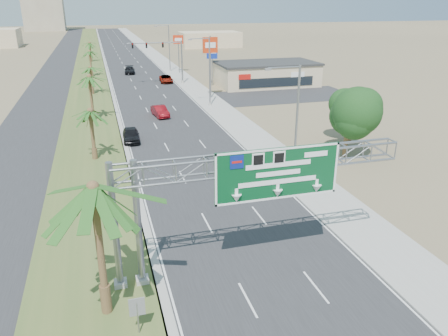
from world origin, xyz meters
TOP-DOWN VIEW (x-y plane):
  - road at (0.00, 110.00)m, footprint 12.00×300.00m
  - sidewalk_right at (8.50, 110.00)m, footprint 4.00×300.00m
  - median_grass at (-10.00, 110.00)m, footprint 7.00×300.00m
  - opposing_road at (-17.00, 110.00)m, footprint 8.00×300.00m
  - sign_gantry at (-1.06, 9.93)m, footprint 16.75×1.24m
  - palm_near at (-9.20, 8.00)m, footprint 5.70×5.70m
  - palm_row_b at (-9.50, 32.00)m, footprint 3.99×3.99m
  - palm_row_c at (-9.50, 48.00)m, footprint 3.99×3.99m
  - palm_row_d at (-9.50, 66.00)m, footprint 3.99×3.99m
  - palm_row_e at (-9.50, 85.00)m, footprint 3.99×3.99m
  - palm_row_f at (-9.50, 110.00)m, footprint 3.99×3.99m
  - streetlight_near at (7.30, 22.00)m, footprint 3.27×0.44m
  - streetlight_mid at (7.30, 52.00)m, footprint 3.27×0.44m
  - streetlight_far at (7.30, 88.00)m, footprint 3.27×0.44m
  - signal_mast at (5.17, 71.97)m, footprint 10.28×0.71m
  - store_building at (22.00, 66.00)m, footprint 18.00×10.00m
  - oak_near at (15.00, 26.00)m, footprint 4.50×4.50m
  - oak_far at (18.00, 30.00)m, footprint 3.50×3.50m
  - median_signback_a at (-7.80, 6.00)m, footprint 0.75×0.08m
  - median_signback_b at (-8.50, 18.00)m, footprint 0.75×0.08m
  - building_distant_right at (30.00, 140.00)m, footprint 20.00×12.00m
  - car_left_lane at (-5.50, 37.18)m, footprint 1.96×4.54m
  - car_mid_lane at (-0.69, 47.60)m, footprint 2.15×4.66m
  - car_right_lane at (4.33, 74.04)m, footprint 2.59×5.14m
  - car_far at (-1.53, 87.27)m, footprint 2.53×5.37m
  - pole_sign_red_near at (9.00, 57.38)m, footprint 2.41×0.45m
  - pole_sign_blue at (12.18, 68.51)m, footprint 2.00×0.88m
  - pole_sign_red_far at (9.04, 85.16)m, footprint 2.21×0.83m

SIDE VIEW (x-z plane):
  - road at x=0.00m, z-range 0.00..0.02m
  - opposing_road at x=-17.00m, z-range 0.00..0.02m
  - sidewalk_right at x=8.50m, z-range 0.00..0.10m
  - median_grass at x=-10.00m, z-range 0.00..0.12m
  - car_right_lane at x=4.33m, z-range 0.00..1.40m
  - car_mid_lane at x=-0.69m, z-range 0.00..1.48m
  - car_far at x=-1.53m, z-range 0.00..1.51m
  - car_left_lane at x=-5.50m, z-range 0.00..1.53m
  - median_signback_a at x=-7.80m, z-range 0.41..2.49m
  - median_signback_b at x=-8.50m, z-range 0.41..2.49m
  - store_building at x=22.00m, z-range 0.00..4.00m
  - building_distant_right at x=30.00m, z-range 0.00..5.00m
  - oak_far at x=18.00m, z-range 1.02..6.62m
  - palm_row_d at x=-9.50m, z-range 1.69..7.14m
  - oak_near at x=15.00m, z-range 1.13..7.93m
  - streetlight_near at x=7.30m, z-range -0.31..9.69m
  - streetlight_mid at x=7.30m, z-range -0.31..9.69m
  - streetlight_far at x=7.30m, z-range -0.31..9.69m
  - palm_row_f at x=-9.50m, z-range 1.83..7.58m
  - signal_mast at x=5.17m, z-range 0.85..8.85m
  - palm_row_b at x=-9.50m, z-range 1.93..7.87m
  - palm_row_e at x=-9.50m, z-range 2.02..8.16m
  - palm_row_c at x=-9.50m, z-range 2.29..9.04m
  - sign_gantry at x=-1.06m, z-range 2.31..9.81m
  - pole_sign_blue at x=12.18m, z-range 2.01..10.13m
  - pole_sign_red_far at x=9.04m, z-range 2.38..10.60m
  - palm_near at x=-9.20m, z-range 2.76..11.11m
  - pole_sign_red_near at x=9.00m, z-range 2.87..12.69m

